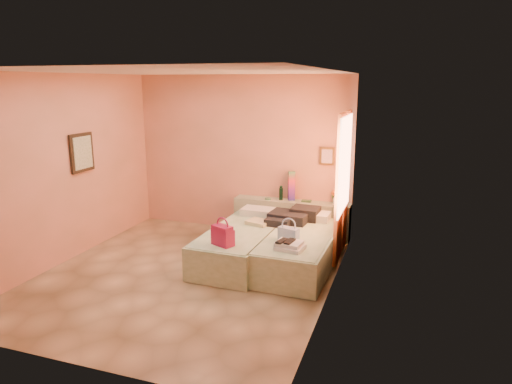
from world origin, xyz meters
TOP-DOWN VIEW (x-y plane):
  - ground at (0.00, 0.00)m, footprint 4.50×4.50m
  - room_walls at (0.21, 0.57)m, footprint 4.02×4.51m
  - headboard_ledge at (0.98, 2.10)m, footprint 2.05×0.30m
  - bed_left at (0.55, 0.76)m, footprint 0.95×2.02m
  - bed_right at (1.45, 0.81)m, footprint 0.95×2.02m
  - water_bottle at (0.78, 2.10)m, footprint 0.07×0.07m
  - rainbow_box at (0.95, 2.15)m, footprint 0.15×0.15m
  - small_dish at (0.56, 2.05)m, footprint 0.13×0.13m
  - green_book at (1.23, 2.12)m, footprint 0.17×0.12m
  - flower_vase at (1.75, 2.14)m, footprint 0.25×0.25m
  - magenta_handbag at (0.54, 0.04)m, footprint 0.35×0.28m
  - khaki_garment at (0.70, 1.09)m, footprint 0.41×0.36m
  - clothes_pile at (1.18, 1.38)m, footprint 0.68×0.68m
  - blue_handbag at (1.34, 0.51)m, footprint 0.31×0.20m
  - towel_stack at (1.45, 0.17)m, footprint 0.39×0.35m
  - sandal_pair at (1.39, 0.16)m, footprint 0.22×0.26m

SIDE VIEW (x-z plane):
  - ground at x=0.00m, z-range 0.00..0.00m
  - bed_left at x=0.55m, z-range 0.00..0.50m
  - bed_right at x=1.45m, z-range 0.00..0.50m
  - headboard_ledge at x=0.98m, z-range 0.00..0.65m
  - khaki_garment at x=0.70m, z-range 0.50..0.56m
  - towel_stack at x=1.45m, z-range 0.50..0.60m
  - blue_handbag at x=1.34m, z-range 0.50..0.69m
  - clothes_pile at x=1.18m, z-range 0.50..0.70m
  - sandal_pair at x=1.39m, z-range 0.60..0.62m
  - magenta_handbag at x=0.54m, z-range 0.50..0.78m
  - small_dish at x=0.56m, z-range 0.65..0.68m
  - green_book at x=1.23m, z-range 0.65..0.68m
  - water_bottle at x=0.78m, z-range 0.65..0.89m
  - flower_vase at x=1.75m, z-range 0.65..0.94m
  - rainbow_box at x=0.95m, z-range 0.65..1.16m
  - room_walls at x=0.21m, z-range 0.38..3.19m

